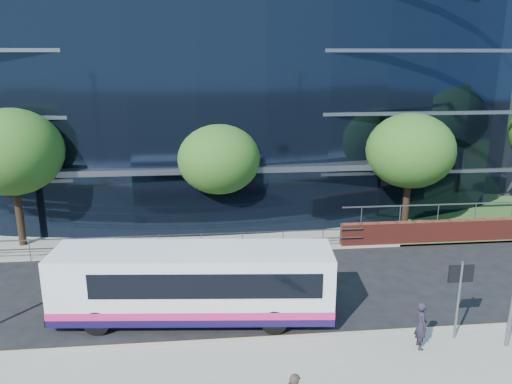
{
  "coord_description": "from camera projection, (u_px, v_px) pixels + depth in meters",
  "views": [
    {
      "loc": [
        -3.67,
        -15.76,
        9.36
      ],
      "look_at": [
        -1.23,
        8.0,
        2.8
      ],
      "focal_mm": 35.0,
      "sensor_mm": 36.0,
      "label": 1
    }
  ],
  "objects": [
    {
      "name": "ground",
      "position": [
        313.0,
        324.0,
        17.95
      ],
      "size": [
        200.0,
        200.0,
        0.0
      ],
      "primitive_type": "plane",
      "color": "black",
      "rests_on": "ground"
    },
    {
      "name": "kerb",
      "position": [
        319.0,
        338.0,
        16.97
      ],
      "size": [
        80.0,
        0.25,
        0.16
      ],
      "primitive_type": "cube",
      "color": "gray",
      "rests_on": "ground"
    },
    {
      "name": "yellow_line_outer",
      "position": [
        318.0,
        336.0,
        17.18
      ],
      "size": [
        80.0,
        0.08,
        0.01
      ],
      "primitive_type": "cube",
      "color": "gold",
      "rests_on": "ground"
    },
    {
      "name": "yellow_line_inner",
      "position": [
        317.0,
        334.0,
        17.33
      ],
      "size": [
        80.0,
        0.08,
        0.01
      ],
      "primitive_type": "cube",
      "color": "gold",
      "rests_on": "ground"
    },
    {
      "name": "far_forecourt",
      "position": [
        166.0,
        228.0,
        27.9
      ],
      "size": [
        50.0,
        8.0,
        0.1
      ],
      "primitive_type": "cube",
      "color": "gray",
      "rests_on": "ground"
    },
    {
      "name": "glass_office",
      "position": [
        199.0,
        75.0,
        35.44
      ],
      "size": [
        44.0,
        23.1,
        16.0
      ],
      "color": "black",
      "rests_on": "ground"
    },
    {
      "name": "guard_railings",
      "position": [
        117.0,
        242.0,
        23.66
      ],
      "size": [
        24.0,
        0.05,
        1.1
      ],
      "color": "slate",
      "rests_on": "ground"
    },
    {
      "name": "apartment_block",
      "position": [
        447.0,
        43.0,
        73.05
      ],
      "size": [
        60.0,
        42.0,
        30.0
      ],
      "color": "#2D511E",
      "rests_on": "ground"
    },
    {
      "name": "street_sign",
      "position": [
        460.0,
        284.0,
        16.3
      ],
      "size": [
        0.85,
        0.09,
        2.8
      ],
      "color": "slate",
      "rests_on": "pavement_near"
    },
    {
      "name": "tree_far_a",
      "position": [
        11.0,
        152.0,
        24.02
      ],
      "size": [
        4.95,
        4.95,
        6.98
      ],
      "color": "black",
      "rests_on": "ground"
    },
    {
      "name": "tree_far_b",
      "position": [
        219.0,
        159.0,
        25.66
      ],
      "size": [
        4.29,
        4.29,
        6.05
      ],
      "color": "black",
      "rests_on": "ground"
    },
    {
      "name": "tree_far_c",
      "position": [
        410.0,
        151.0,
        26.08
      ],
      "size": [
        4.62,
        4.62,
        6.51
      ],
      "color": "black",
      "rests_on": "ground"
    },
    {
      "name": "tree_dist_e",
      "position": [
        445.0,
        99.0,
        57.49
      ],
      "size": [
        4.62,
        4.62,
        6.51
      ],
      "color": "black",
      "rests_on": "ground"
    },
    {
      "name": "city_bus",
      "position": [
        196.0,
        283.0,
        17.95
      ],
      "size": [
        10.18,
        3.22,
        2.71
      ],
      "rotation": [
        0.0,
        0.0,
        -0.09
      ],
      "color": "silver",
      "rests_on": "ground"
    },
    {
      "name": "pedestrian",
      "position": [
        421.0,
        325.0,
        16.08
      ],
      "size": [
        0.44,
        0.62,
        1.62
      ],
      "primitive_type": "imported",
      "rotation": [
        0.0,
        0.0,
        1.48
      ],
      "color": "black",
      "rests_on": "pavement_near"
    }
  ]
}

